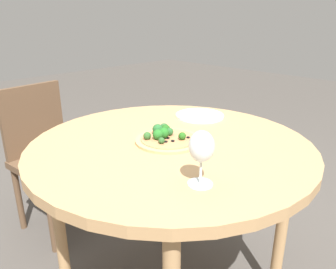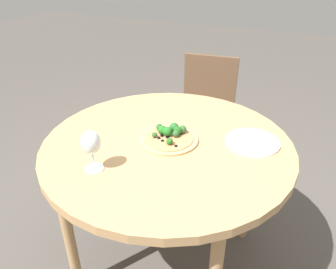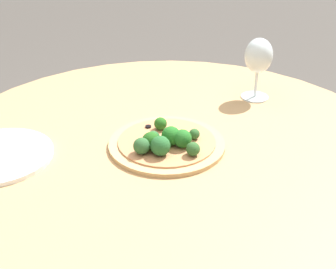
{
  "view_description": "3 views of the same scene",
  "coord_description": "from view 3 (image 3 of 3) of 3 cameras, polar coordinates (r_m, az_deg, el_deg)",
  "views": [
    {
      "loc": [
        0.84,
        -0.85,
        1.25
      ],
      "look_at": [
        -0.01,
        -0.0,
        0.8
      ],
      "focal_mm": 35.0,
      "sensor_mm": 36.0,
      "label": 1
    },
    {
      "loc": [
        1.14,
        0.5,
        1.53
      ],
      "look_at": [
        -0.01,
        -0.0,
        0.8
      ],
      "focal_mm": 35.0,
      "sensor_mm": 36.0,
      "label": 2
    },
    {
      "loc": [
        -0.91,
        -0.2,
        1.31
      ],
      "look_at": [
        -0.01,
        -0.0,
        0.8
      ],
      "focal_mm": 50.0,
      "sensor_mm": 36.0,
      "label": 3
    }
  ],
  "objects": [
    {
      "name": "pizza",
      "position": [
        1.05,
        -0.13,
        -0.96
      ],
      "size": [
        0.26,
        0.26,
        0.06
      ],
      "color": "tan",
      "rests_on": "dining_table"
    },
    {
      "name": "wine_glass",
      "position": [
        1.28,
        10.98,
        9.2
      ],
      "size": [
        0.08,
        0.08,
        0.17
      ],
      "color": "silver",
      "rests_on": "dining_table"
    },
    {
      "name": "dining_table",
      "position": [
        1.11,
        -0.0,
        -4.24
      ],
      "size": [
        1.11,
        1.11,
        0.77
      ],
      "color": "tan",
      "rests_on": "ground_plane"
    }
  ]
}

